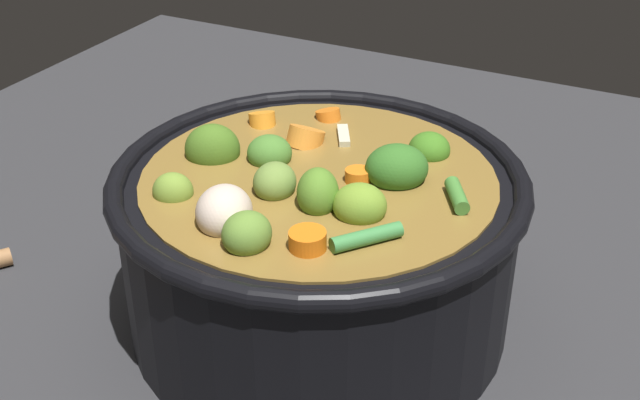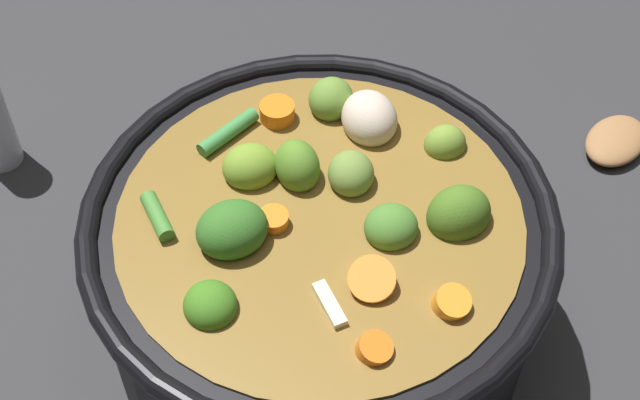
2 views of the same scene
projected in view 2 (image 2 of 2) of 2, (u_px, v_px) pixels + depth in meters
ground_plane at (320, 327)px, 0.67m from camera, size 1.10×1.10×0.00m
cooking_pot at (320, 271)px, 0.61m from camera, size 0.30×0.30×0.15m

